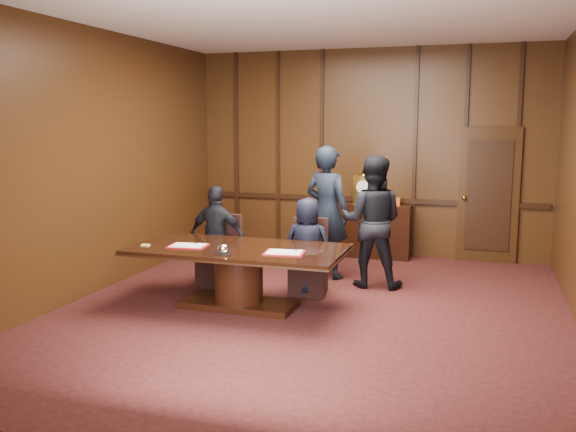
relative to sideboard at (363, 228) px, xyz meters
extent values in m
plane|color=black|center=(0.00, -3.26, -0.49)|extent=(7.00, 7.00, 0.00)
plane|color=silver|center=(0.00, -3.26, 3.01)|extent=(7.00, 7.00, 0.00)
cube|color=black|center=(0.00, 0.24, 1.26)|extent=(6.00, 0.04, 3.50)
cube|color=black|center=(0.00, -6.76, 1.26)|extent=(6.00, 0.04, 3.50)
cube|color=black|center=(-3.00, -3.26, 1.26)|extent=(0.04, 7.00, 3.50)
cube|color=black|center=(0.00, 0.21, 0.46)|extent=(5.90, 0.05, 0.08)
cube|color=black|center=(2.00, 0.20, 0.61)|extent=(0.95, 0.06, 2.20)
sphere|color=gold|center=(1.63, 0.13, 0.56)|extent=(0.08, 0.08, 0.08)
cube|color=black|center=(0.00, 0.00, -0.04)|extent=(1.60, 0.45, 0.90)
cube|color=black|center=(-0.70, 0.00, -0.46)|extent=(0.12, 0.40, 0.06)
cube|color=black|center=(0.70, 0.00, -0.46)|extent=(0.12, 0.40, 0.06)
cube|color=gold|center=(0.00, 0.00, 0.65)|extent=(0.34, 0.18, 0.48)
cylinder|color=white|center=(0.00, -0.10, 0.71)|extent=(0.22, 0.03, 0.22)
cone|color=gold|center=(0.00, 0.00, 0.97)|extent=(0.14, 0.14, 0.16)
cube|color=black|center=(-0.55, 0.02, 0.52)|extent=(0.18, 0.04, 0.22)
cube|color=#CC5318|center=(0.50, 0.02, 0.47)|extent=(0.22, 0.12, 0.12)
cube|color=black|center=(-0.90, -3.37, -0.45)|extent=(1.40, 0.60, 0.08)
cylinder|color=black|center=(-0.90, -3.37, -0.10)|extent=(0.60, 0.60, 0.62)
cube|color=black|center=(-0.90, -3.37, 0.22)|extent=(2.62, 1.32, 0.02)
cube|color=black|center=(-0.90, -3.37, 0.24)|extent=(2.60, 1.30, 0.06)
cube|color=#B1101A|center=(-1.50, -3.52, 0.28)|extent=(0.50, 0.38, 0.01)
cube|color=white|center=(-1.50, -3.52, 0.29)|extent=(0.43, 0.33, 0.01)
cube|color=#B1101A|center=(-0.25, -3.53, 0.28)|extent=(0.50, 0.39, 0.01)
cube|color=white|center=(-0.25, -3.53, 0.29)|extent=(0.43, 0.33, 0.01)
cube|color=white|center=(-0.90, -3.82, 0.28)|extent=(0.20, 0.14, 0.01)
ellipsoid|color=white|center=(-0.90, -3.82, 0.34)|extent=(0.13, 0.13, 0.10)
cube|color=#E3C46F|center=(-2.03, -3.64, 0.28)|extent=(0.10, 0.07, 0.01)
cube|color=black|center=(-1.55, -2.52, -0.26)|extent=(0.56, 0.56, 0.46)
cube|color=black|center=(-1.51, -2.31, 0.23)|extent=(0.48, 0.15, 0.55)
cylinder|color=black|center=(-1.75, -2.72, -0.37)|extent=(0.04, 0.04, 0.23)
cylinder|color=black|center=(-1.35, -2.32, -0.37)|extent=(0.04, 0.04, 0.23)
cube|color=black|center=(-0.25, -2.52, -0.26)|extent=(0.54, 0.54, 0.46)
cube|color=black|center=(-0.28, -2.31, 0.23)|extent=(0.48, 0.13, 0.55)
cylinder|color=black|center=(-0.45, -2.72, -0.37)|extent=(0.04, 0.04, 0.23)
cylinder|color=black|center=(-0.05, -2.32, -0.37)|extent=(0.04, 0.04, 0.23)
imported|color=black|center=(-1.55, -2.57, 0.22)|extent=(0.84, 0.37, 1.41)
imported|color=black|center=(-0.25, -2.57, 0.17)|extent=(0.67, 0.47, 1.30)
imported|color=black|center=(-0.24, -1.59, 0.49)|extent=(0.82, 0.67, 1.94)
imported|color=black|center=(0.47, -1.87, 0.43)|extent=(0.92, 0.74, 1.83)
camera|label=1|loc=(1.93, -10.12, 1.79)|focal=38.00mm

